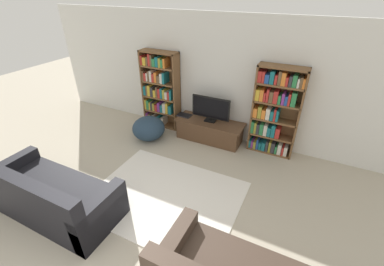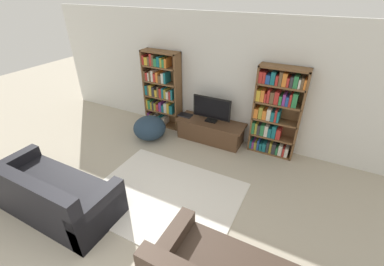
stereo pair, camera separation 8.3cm
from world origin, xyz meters
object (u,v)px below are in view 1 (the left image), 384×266
at_px(tv_stand, 210,130).
at_px(laptop, 184,115).
at_px(bookshelf_left, 160,90).
at_px(beanbag_ottoman, 149,128).
at_px(television, 211,109).
at_px(bookshelf_right, 274,111).
at_px(couch_left_sectional, 51,197).

bearing_deg(tv_stand, laptop, -179.92).
relative_size(bookshelf_left, beanbag_ottoman, 2.51).
bearing_deg(television, laptop, -178.28).
relative_size(bookshelf_left, bookshelf_right, 1.00).
bearing_deg(couch_left_sectional, beanbag_ottoman, 88.37).
bearing_deg(laptop, bookshelf_left, 167.87).
bearing_deg(television, bookshelf_left, 174.29).
relative_size(couch_left_sectional, beanbag_ottoman, 2.88).
distance_m(bookshelf_left, television, 1.36).
bearing_deg(bookshelf_left, television, -5.71).
distance_m(bookshelf_right, beanbag_ottoman, 2.68).
bearing_deg(television, tv_stand, -90.00).
bearing_deg(bookshelf_right, couch_left_sectional, -129.30).
bearing_deg(laptop, television, 1.72).
height_order(bookshelf_right, couch_left_sectional, bookshelf_right).
xyz_separation_m(tv_stand, couch_left_sectional, (-1.30, -2.99, 0.07)).
bearing_deg(tv_stand, couch_left_sectional, -113.48).
distance_m(bookshelf_left, tv_stand, 1.51).
xyz_separation_m(bookshelf_right, tv_stand, (-1.27, -0.15, -0.67)).
relative_size(tv_stand, television, 1.76).
distance_m(laptop, couch_left_sectional, 3.07).
bearing_deg(beanbag_ottoman, couch_left_sectional, -91.63).
bearing_deg(television, beanbag_ottoman, -154.73).
relative_size(bookshelf_right, laptop, 5.77).
xyz_separation_m(bookshelf_left, tv_stand, (1.34, -0.15, -0.66)).
height_order(bookshelf_right, television, bookshelf_right).
relative_size(bookshelf_right, tv_stand, 1.21).
relative_size(tv_stand, beanbag_ottoman, 2.08).
xyz_separation_m(couch_left_sectional, beanbag_ottoman, (0.07, 2.43, -0.04)).
relative_size(bookshelf_right, television, 2.13).
relative_size(tv_stand, laptop, 4.78).
bearing_deg(couch_left_sectional, bookshelf_left, 90.81).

